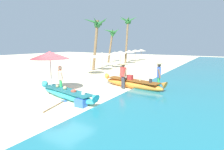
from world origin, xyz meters
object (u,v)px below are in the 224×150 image
(boat_cyan_foreground, at_px, (67,94))
(palm_tree_tall_inland, at_px, (112,35))
(boat_orange_midground, at_px, (132,84))
(cooler_box, at_px, (81,103))
(person_vendor_assistant, at_px, (159,74))
(paddle, at_px, (58,104))
(palm_tree_mid_cluster, at_px, (97,29))
(person_vendor_hatted, at_px, (123,73))
(palm_tree_leaning_seaward, at_px, (128,26))
(person_tourist_customer, at_px, (61,78))
(patio_umbrella_large, at_px, (50,55))

(boat_cyan_foreground, relative_size, palm_tree_tall_inland, 0.91)
(boat_orange_midground, distance_m, cooler_box, 4.43)
(boat_orange_midground, relative_size, person_vendor_assistant, 2.61)
(boat_orange_midground, height_order, palm_tree_tall_inland, palm_tree_tall_inland)
(cooler_box, bearing_deg, palm_tree_tall_inland, 115.32)
(boat_cyan_foreground, distance_m, paddle, 1.03)
(palm_tree_tall_inland, relative_size, palm_tree_mid_cluster, 0.92)
(boat_cyan_foreground, distance_m, person_vendor_assistant, 5.46)
(person_vendor_hatted, xyz_separation_m, cooler_box, (-0.01, -3.98, -0.79))
(person_vendor_assistant, relative_size, palm_tree_leaning_seaward, 0.27)
(palm_tree_leaning_seaward, bearing_deg, cooler_box, -69.27)
(palm_tree_tall_inland, bearing_deg, palm_tree_mid_cluster, -69.20)
(boat_cyan_foreground, xyz_separation_m, palm_tree_tall_inland, (-7.56, 16.70, 3.79))
(person_tourist_customer, bearing_deg, cooler_box, -23.15)
(boat_cyan_foreground, distance_m, palm_tree_leaning_seaward, 18.70)
(person_vendor_hatted, xyz_separation_m, person_vendor_assistant, (2.04, 0.71, 0.04))
(person_vendor_assistant, distance_m, patio_umbrella_large, 6.38)
(boat_orange_midground, bearing_deg, person_vendor_assistant, 10.03)
(palm_tree_leaning_seaward, relative_size, paddle, 3.93)
(patio_umbrella_large, distance_m, cooler_box, 3.65)
(palm_tree_tall_inland, distance_m, palm_tree_mid_cluster, 8.19)
(person_tourist_customer, height_order, patio_umbrella_large, patio_umbrella_large)
(palm_tree_leaning_seaward, xyz_separation_m, palm_tree_mid_cluster, (0.61, -8.16, -1.02))
(person_tourist_customer, distance_m, person_vendor_assistant, 5.72)
(person_vendor_hatted, xyz_separation_m, palm_tree_mid_cluster, (-6.14, 5.66, 3.33))
(boat_orange_midground, distance_m, person_vendor_assistant, 1.77)
(boat_cyan_foreground, relative_size, person_vendor_hatted, 2.73)
(person_tourist_customer, bearing_deg, paddle, -47.66)
(boat_cyan_foreground, bearing_deg, person_vendor_hatted, 66.33)
(boat_orange_midground, xyz_separation_m, patio_umbrella_large, (-3.41, -3.52, 1.86))
(boat_orange_midground, relative_size, palm_tree_leaning_seaward, 0.70)
(person_vendor_assistant, bearing_deg, cooler_box, -113.72)
(boat_orange_midground, height_order, patio_umbrella_large, patio_umbrella_large)
(person_vendor_hatted, bearing_deg, palm_tree_tall_inland, 124.19)
(boat_orange_midground, xyz_separation_m, palm_tree_tall_inland, (-9.49, 12.89, 3.73))
(palm_tree_leaning_seaward, xyz_separation_m, cooler_box, (6.74, -17.80, -5.13))
(patio_umbrella_large, bearing_deg, paddle, -33.56)
(person_tourist_customer, distance_m, paddle, 2.01)
(palm_tree_tall_inland, distance_m, cooler_box, 19.88)
(palm_tree_leaning_seaward, xyz_separation_m, paddle, (5.65, -18.14, -5.29))
(palm_tree_mid_cluster, bearing_deg, person_tourist_customer, -66.20)
(person_tourist_customer, bearing_deg, palm_tree_tall_inland, 112.41)
(boat_cyan_foreground, relative_size, cooler_box, 9.50)
(person_vendor_assistant, relative_size, palm_tree_tall_inland, 0.35)
(person_vendor_assistant, bearing_deg, palm_tree_mid_cluster, 148.79)
(boat_cyan_foreground, xyz_separation_m, paddle, (0.38, -0.93, -0.22))
(boat_orange_midground, distance_m, patio_umbrella_large, 5.24)
(person_vendor_hatted, bearing_deg, boat_orange_midground, 43.28)
(cooler_box, bearing_deg, boat_cyan_foreground, 156.04)
(palm_tree_leaning_seaward, relative_size, cooler_box, 13.67)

